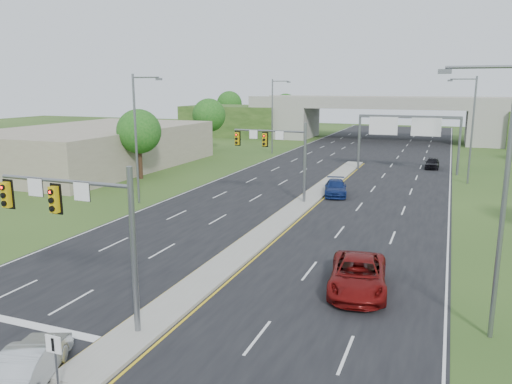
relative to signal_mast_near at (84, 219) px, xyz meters
The scene contains 22 objects.
ground 5.24m from the signal_mast_near, ahead, with size 240.00×240.00×0.00m, color #274318.
road 35.46m from the signal_mast_near, 86.31° to the left, with size 24.00×160.00×0.02m, color black.
median 23.64m from the signal_mast_near, 84.40° to the left, with size 2.00×54.00×0.16m, color gray.
lane_markings 29.41m from the signal_mast_near, 86.72° to the left, with size 23.72×160.00×0.01m.
signal_mast_near is the anchor object (origin of this frame).
signal_mast_far 25.00m from the signal_mast_near, 90.00° to the left, with size 6.62×0.60×7.00m.
keep_right_sign 5.94m from the signal_mast_near, 63.06° to the right, with size 0.60×0.13×2.20m.
sign_gantry 45.88m from the signal_mast_near, 78.75° to the left, with size 11.58×0.44×6.67m.
overpass 80.11m from the signal_mast_near, 88.38° to the left, with size 80.00×14.00×8.10m.
lightpole_l_mid 22.95m from the signal_mast_near, 118.79° to the left, with size 2.85×0.25×11.00m.
lightpole_l_far 56.19m from the signal_mast_near, 101.33° to the left, with size 2.85×0.25×11.00m.
lightpole_r_near 16.42m from the signal_mast_near, 18.06° to the left, with size 2.85×0.25×11.00m.
lightpole_r_far 43.01m from the signal_mast_near, 68.78° to the left, with size 2.85×0.25×11.00m.
tree_l_near 34.92m from the signal_mast_near, 120.53° to the left, with size 4.80×4.80×7.60m.
tree_l_mid 59.21m from the signal_mast_near, 111.54° to the left, with size 5.20×5.20×8.12m.
tree_back_a 100.64m from the signal_mast_near, 110.80° to the left, with size 6.00×6.00×8.85m.
tree_back_b 96.56m from the signal_mast_near, 103.01° to the left, with size 5.60×5.60×8.32m.
commercial_building 44.77m from the signal_mast_near, 128.34° to the left, with size 18.00×30.00×5.00m, color gray.
car_silver 5.77m from the signal_mast_near, 79.37° to the right, with size 1.47×4.20×1.38m, color #B0B4B8.
car_far_a 13.19m from the signal_mast_near, 38.24° to the left, with size 2.73×5.91×1.64m, color #620A09.
car_far_b 29.89m from the signal_mast_near, 82.07° to the left, with size 1.97×4.85×1.41m, color #0D1D51.
car_far_c 50.59m from the signal_mast_near, 76.34° to the left, with size 1.59×3.94×1.34m, color black.
Camera 1 is at (11.34, -15.82, 10.01)m, focal length 35.00 mm.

